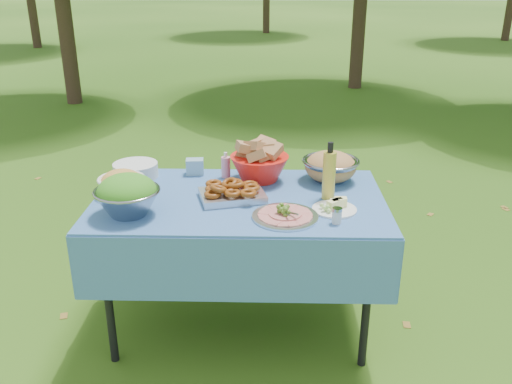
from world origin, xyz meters
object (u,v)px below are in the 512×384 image
picnic_table (240,264)px  plate_stack (136,170)px  bread_bowl (259,162)px  pasta_bowl_steel (330,166)px  oil_bottle (329,171)px  charcuterie_platter (285,211)px  salad_bowl (127,195)px

picnic_table → plate_stack: bearing=153.8°
plate_stack → bread_bowl: (0.69, -0.03, 0.07)m
pasta_bowl_steel → plate_stack: bearing=178.7°
plate_stack → picnic_table: bearing=-26.2°
plate_stack → oil_bottle: size_ratio=0.84×
plate_stack → charcuterie_platter: (0.82, -0.52, -0.00)m
plate_stack → pasta_bowl_steel: (1.08, -0.02, 0.04)m
salad_bowl → bread_bowl: (0.61, 0.48, 0.01)m
bread_bowl → charcuterie_platter: bearing=-75.3°
picnic_table → oil_bottle: 0.69m
charcuterie_platter → bread_bowl: bearing=104.7°
salad_bowl → oil_bottle: 0.98m
plate_stack → bread_bowl: size_ratio=0.77×
oil_bottle → picnic_table: bearing=-179.0°
charcuterie_platter → oil_bottle: bearing=47.3°
bread_bowl → pasta_bowl_steel: bread_bowl is taller
picnic_table → charcuterie_platter: (0.23, -0.23, 0.42)m
salad_bowl → plate_stack: 0.52m
oil_bottle → salad_bowl: bearing=-166.8°
charcuterie_platter → pasta_bowl_steel: bearing=62.8°
salad_bowl → pasta_bowl_steel: (0.99, 0.48, -0.02)m
plate_stack → bread_bowl: bearing=-2.6°
bread_bowl → pasta_bowl_steel: (0.39, 0.01, -0.02)m
picnic_table → plate_stack: plate_stack is taller
salad_bowl → pasta_bowl_steel: 1.10m
picnic_table → bread_bowl: bearing=69.8°
bread_bowl → oil_bottle: bearing=-35.8°
plate_stack → charcuterie_platter: 0.97m
salad_bowl → bread_bowl: size_ratio=0.95×
plate_stack → charcuterie_platter: plate_stack is taller
picnic_table → pasta_bowl_steel: 0.72m
plate_stack → pasta_bowl_steel: size_ratio=0.81×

